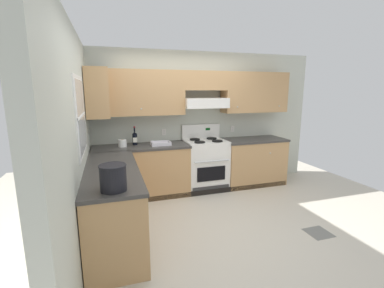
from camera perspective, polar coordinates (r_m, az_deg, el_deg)
name	(u,v)px	position (r m, az deg, el deg)	size (l,w,h in m)	color
ground_plane	(206,222)	(3.95, 3.09, -16.36)	(7.04, 7.04, 0.00)	beige
floor_accent_tile	(318,233)	(4.05, 25.47, -16.78)	(0.30, 0.30, 0.01)	slate
wall_back	(199,110)	(5.08, 1.51, 7.35)	(4.68, 0.57, 2.55)	beige
wall_left	(80,132)	(3.54, -22.95, 2.44)	(0.47, 4.00, 2.55)	beige
counter_back_run	(193,167)	(4.94, 0.32, -4.92)	(3.60, 0.65, 0.91)	tan
counter_left_run	(114,204)	(3.54, -16.40, -12.15)	(0.63, 1.91, 0.91)	tan
stove	(206,164)	(5.02, 2.92, -4.34)	(0.76, 0.62, 1.20)	white
wine_bottle	(135,138)	(4.71, -12.16, 1.29)	(0.08, 0.08, 0.32)	black
bowl	(161,144)	(4.64, -6.72, 0.02)	(0.33, 0.23, 0.06)	silver
bucket	(113,177)	(2.62, -16.56, -6.82)	(0.26, 0.26, 0.25)	black
paper_towel_roll	(122,143)	(4.61, -14.70, 0.17)	(0.14, 0.14, 0.12)	white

